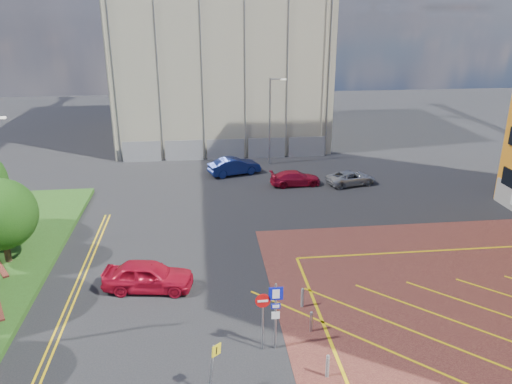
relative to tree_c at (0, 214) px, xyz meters
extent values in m
plane|color=black|center=(13.50, -10.00, -3.19)|extent=(140.00, 140.00, 0.00)
cylinder|color=#3D2B1C|center=(0.00, 0.00, -1.99)|extent=(0.36, 0.36, 1.80)
sphere|color=#13390C|center=(0.00, 0.00, 0.01)|extent=(4.00, 4.00, 4.00)
cube|color=silver|center=(0.20, 2.00, 4.96)|extent=(0.50, 0.15, 0.12)
cylinder|color=#9EA0A8|center=(17.50, 18.00, 0.81)|extent=(0.16, 0.16, 8.00)
cylinder|color=#9EA0A8|center=(18.10, 18.00, 4.69)|extent=(1.20, 0.10, 0.10)
cube|color=silver|center=(18.70, 18.00, 4.66)|extent=(0.50, 0.15, 0.12)
cylinder|color=#9EA0A8|center=(14.00, -9.00, -1.59)|extent=(0.10, 0.10, 3.20)
cube|color=#0914AA|center=(14.00, -9.03, -0.44)|extent=(0.60, 0.04, 0.60)
cube|color=white|center=(14.00, -9.06, -0.44)|extent=(0.30, 0.02, 0.42)
cube|color=#0914AA|center=(14.00, -9.03, -1.04)|extent=(0.40, 0.04, 0.25)
cube|color=white|center=(14.00, -9.06, -1.04)|extent=(0.28, 0.02, 0.14)
cube|color=white|center=(14.00, -9.03, -1.49)|extent=(0.35, 0.04, 0.35)
cylinder|color=#9EA0A8|center=(13.45, -9.00, -1.84)|extent=(0.08, 0.08, 2.70)
cylinder|color=red|center=(13.45, -9.03, -0.74)|extent=(0.64, 0.04, 0.64)
cube|color=white|center=(13.45, -9.06, -0.74)|extent=(0.44, 0.02, 0.10)
cylinder|color=#9EA0A8|center=(11.20, -11.39, -2.09)|extent=(0.34, 0.08, 2.19)
cube|color=yellow|center=(11.42, -11.42, -1.19)|extent=(0.38, 0.38, 0.50)
cylinder|color=black|center=(15.80, -11.00, -2.72)|extent=(0.14, 0.14, 0.90)
cylinder|color=#9EA0A8|center=(15.80, -8.00, -2.72)|extent=(0.14, 0.14, 0.90)
cylinder|color=black|center=(15.80, -6.00, -2.72)|extent=(0.14, 0.14, 0.90)
cube|color=#B1A991|center=(13.50, 30.00, 7.81)|extent=(21.20, 19.20, 22.00)
cube|color=gray|center=(14.50, 20.00, -2.19)|extent=(21.60, 0.06, 2.00)
imported|color=#B70F28|center=(8.16, -3.46, -2.40)|extent=(4.87, 2.51, 1.59)
imported|color=navy|center=(13.98, 15.20, -2.44)|extent=(4.83, 2.91, 1.50)
imported|color=maroon|center=(18.81, 11.78, -2.59)|extent=(4.25, 1.92, 1.21)
imported|color=#A0A1A7|center=(23.43, 11.40, -2.62)|extent=(4.45, 2.77, 1.15)
camera|label=1|loc=(11.16, -26.71, 10.68)|focal=35.00mm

